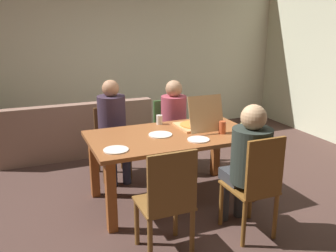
{
  "coord_description": "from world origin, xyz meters",
  "views": [
    {
      "loc": [
        -1.43,
        -3.37,
        1.91
      ],
      "look_at": [
        0.0,
        0.1,
        0.81
      ],
      "focal_mm": 38.7,
      "sensor_mm": 36.0,
      "label": 1
    }
  ],
  "objects": [
    {
      "name": "plate_0",
      "position": [
        0.17,
        -0.29,
        0.76
      ],
      "size": [
        0.22,
        0.22,
        0.01
      ],
      "color": "white",
      "rests_on": "dining_table"
    },
    {
      "name": "back_wall",
      "position": [
        0.0,
        2.72,
        1.47
      ],
      "size": [
        6.45,
        0.12,
        2.93
      ],
      "primitive_type": "cube",
      "color": "beige",
      "rests_on": "ground"
    },
    {
      "name": "person_1",
      "position": [
        -0.43,
        0.81,
        0.72
      ],
      "size": [
        0.34,
        0.51,
        1.23
      ],
      "color": "#2C324C",
      "rests_on": "ground"
    },
    {
      "name": "ground_plane",
      "position": [
        0.0,
        0.0,
        0.0
      ],
      "size": [
        20.0,
        20.0,
        0.0
      ],
      "primitive_type": "plane",
      "color": "#4A322C"
    },
    {
      "name": "person_0",
      "position": [
        0.4,
        -0.83,
        0.73
      ],
      "size": [
        0.36,
        0.5,
        1.22
      ],
      "color": "#343539",
      "rests_on": "ground"
    },
    {
      "name": "drinking_glass_1",
      "position": [
        0.66,
        -0.35,
        0.82
      ],
      "size": [
        0.06,
        0.06,
        0.14
      ],
      "primitive_type": "cylinder",
      "color": "#E0C266",
      "rests_on": "dining_table"
    },
    {
      "name": "chair_0",
      "position": [
        0.4,
        -0.97,
        0.53
      ],
      "size": [
        0.39,
        0.44,
        0.98
      ],
      "color": "brown",
      "rests_on": "ground"
    },
    {
      "name": "chair_2",
      "position": [
        0.4,
        0.94,
        0.49
      ],
      "size": [
        0.44,
        0.41,
        0.88
      ],
      "color": "#34692F",
      "rests_on": "ground"
    },
    {
      "name": "drinking_glass_2",
      "position": [
        0.02,
        0.4,
        0.81
      ],
      "size": [
        0.07,
        0.07,
        0.11
      ],
      "primitive_type": "cylinder",
      "color": "silver",
      "rests_on": "dining_table"
    },
    {
      "name": "dining_table",
      "position": [
        0.0,
        0.0,
        0.64
      ],
      "size": [
        1.74,
        0.97,
        0.75
      ],
      "color": "brown",
      "rests_on": "ground"
    },
    {
      "name": "plate_2",
      "position": [
        -0.67,
        -0.27,
        0.76
      ],
      "size": [
        0.23,
        0.23,
        0.01
      ],
      "color": "white",
      "rests_on": "dining_table"
    },
    {
      "name": "pizza_box_0",
      "position": [
        0.35,
        0.09,
        0.81
      ],
      "size": [
        0.39,
        0.5,
        0.4
      ],
      "color": "tan",
      "rests_on": "dining_table"
    },
    {
      "name": "couch",
      "position": [
        -0.75,
        1.96,
        0.28
      ],
      "size": [
        2.18,
        0.88,
        0.79
      ],
      "color": "#8F6B5B",
      "rests_on": "ground"
    },
    {
      "name": "chair_1",
      "position": [
        -0.43,
        0.94,
        0.46
      ],
      "size": [
        0.38,
        0.43,
        0.86
      ],
      "color": "brown",
      "rests_on": "ground"
    },
    {
      "name": "chair_3",
      "position": [
        -0.43,
        -0.94,
        0.52
      ],
      "size": [
        0.43,
        0.41,
        0.96
      ],
      "color": "brown",
      "rests_on": "ground"
    },
    {
      "name": "plate_1",
      "position": [
        -0.12,
        0.01,
        0.76
      ],
      "size": [
        0.25,
        0.25,
        0.01
      ],
      "color": "white",
      "rests_on": "dining_table"
    },
    {
      "name": "person_2",
      "position": [
        0.4,
        0.8,
        0.69
      ],
      "size": [
        0.33,
        0.54,
        1.18
      ],
      "color": "#313841",
      "rests_on": "ground"
    },
    {
      "name": "drinking_glass_0",
      "position": [
        0.51,
        -0.18,
        0.82
      ],
      "size": [
        0.08,
        0.08,
        0.13
      ],
      "primitive_type": "cylinder",
      "color": "#BF4E29",
      "rests_on": "dining_table"
    }
  ]
}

